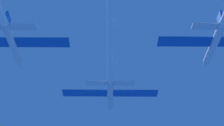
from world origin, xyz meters
TOP-DOWN VIEW (x-y plane):
  - jet_lead at (-0.78, -9.78)m, footprint 16.11×40.04m

SIDE VIEW (x-z plane):
  - jet_lead at x=-0.78m, z-range -1.71..0.95m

